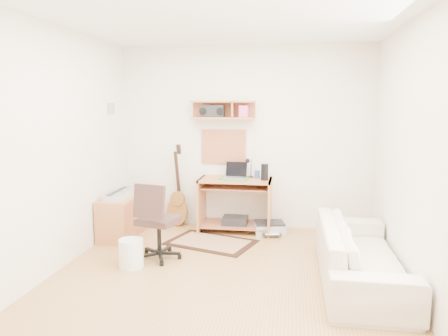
% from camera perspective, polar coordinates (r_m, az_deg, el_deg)
% --- Properties ---
extents(floor, '(3.60, 4.00, 0.01)m').
position_cam_1_polar(floor, '(4.54, -0.20, -14.70)').
color(floor, '#B4854B').
rests_on(floor, ground).
extents(ceiling, '(3.60, 4.00, 0.01)m').
position_cam_1_polar(ceiling, '(4.25, -0.22, 19.64)').
color(ceiling, white).
rests_on(ceiling, ground).
extents(back_wall, '(3.60, 0.01, 2.60)m').
position_cam_1_polar(back_wall, '(6.18, 2.76, 4.03)').
color(back_wall, '#F0E4D0').
rests_on(back_wall, ground).
extents(left_wall, '(0.01, 4.00, 2.60)m').
position_cam_1_polar(left_wall, '(4.83, -21.89, 2.14)').
color(left_wall, '#F0E4D0').
rests_on(left_wall, ground).
extents(right_wall, '(0.01, 4.00, 2.60)m').
position_cam_1_polar(right_wall, '(4.30, 24.27, 1.28)').
color(right_wall, '#F0E4D0').
rests_on(right_wall, ground).
extents(wall_shelf, '(0.90, 0.25, 0.26)m').
position_cam_1_polar(wall_shelf, '(6.07, -0.19, 7.74)').
color(wall_shelf, '#C17844').
rests_on(wall_shelf, back_wall).
extents(cork_board, '(0.64, 0.03, 0.49)m').
position_cam_1_polar(cork_board, '(6.20, -0.03, 2.85)').
color(cork_board, tan).
rests_on(cork_board, back_wall).
extents(wall_photo, '(0.02, 0.20, 0.15)m').
position_cam_1_polar(wall_photo, '(6.13, -14.76, 7.65)').
color(wall_photo, '#4C8CBF').
rests_on(wall_photo, left_wall).
extents(desk, '(1.00, 0.55, 0.75)m').
position_cam_1_polar(desk, '(6.06, 1.50, -4.92)').
color(desk, '#C17844').
rests_on(desk, floor).
extents(laptop, '(0.34, 0.34, 0.23)m').
position_cam_1_polar(laptop, '(5.95, 1.42, -0.36)').
color(laptop, silver).
rests_on(laptop, desk).
extents(speaker, '(0.10, 0.10, 0.22)m').
position_cam_1_polar(speaker, '(5.88, 5.42, -0.53)').
color(speaker, black).
rests_on(speaker, desk).
extents(desk_lamp, '(0.09, 0.09, 0.27)m').
position_cam_1_polar(desk_lamp, '(6.08, 3.61, 0.01)').
color(desk_lamp, black).
rests_on(desk_lamp, desk).
extents(pencil_cup, '(0.07, 0.07, 0.11)m').
position_cam_1_polar(pencil_cup, '(6.04, 4.43, -0.84)').
color(pencil_cup, '#314C94').
rests_on(pencil_cup, desk).
extents(boombox, '(0.33, 0.15, 0.17)m').
position_cam_1_polar(boombox, '(6.09, -1.54, 7.55)').
color(boombox, black).
rests_on(boombox, wall_shelf).
extents(rug, '(1.25, 1.02, 0.01)m').
position_cam_1_polar(rug, '(5.65, -1.74, -9.82)').
color(rug, tan).
rests_on(rug, floor).
extents(task_chair, '(0.56, 0.56, 0.92)m').
position_cam_1_polar(task_chair, '(5.02, -8.66, -6.89)').
color(task_chair, '#382521').
rests_on(task_chair, floor).
extents(cabinet, '(0.40, 0.90, 0.55)m').
position_cam_1_polar(cabinet, '(6.03, -13.29, -6.20)').
color(cabinet, '#C17844').
rests_on(cabinet, floor).
extents(music_keyboard, '(0.23, 0.73, 0.06)m').
position_cam_1_polar(music_keyboard, '(5.96, -13.40, -3.35)').
color(music_keyboard, '#B2B5BA').
rests_on(music_keyboard, cabinet).
extents(guitar, '(0.35, 0.25, 1.20)m').
position_cam_1_polar(guitar, '(6.31, -6.26, -2.32)').
color(guitar, '#98642E').
rests_on(guitar, floor).
extents(waste_basket, '(0.29, 0.29, 0.32)m').
position_cam_1_polar(waste_basket, '(4.91, -12.23, -11.03)').
color(waste_basket, white).
rests_on(waste_basket, floor).
extents(printer, '(0.47, 0.40, 0.16)m').
position_cam_1_polar(printer, '(6.05, 6.05, -7.84)').
color(printer, '#A5A8AA').
rests_on(printer, floor).
extents(sofa, '(0.58, 1.98, 0.77)m').
position_cam_1_polar(sofa, '(4.60, 17.72, -9.61)').
color(sofa, beige).
rests_on(sofa, floor).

